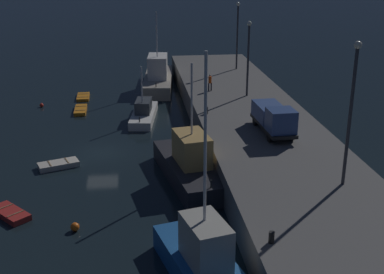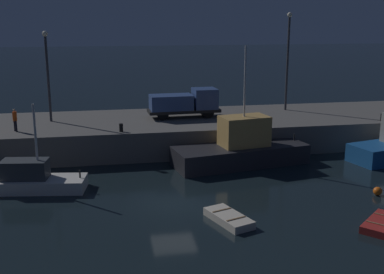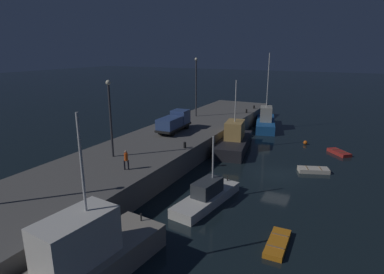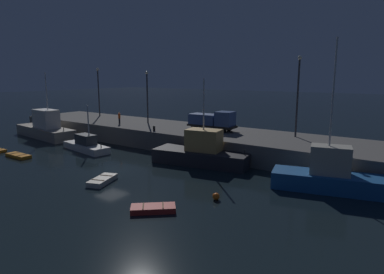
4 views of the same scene
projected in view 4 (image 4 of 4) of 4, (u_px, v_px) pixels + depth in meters
The scene contains 17 objects.
ground_plane at pixel (111, 169), 31.23m from camera, with size 320.00×320.00×0.00m, color black.
pier_quay at pixel (191, 137), 41.34m from camera, with size 57.27×9.53×2.22m.
fishing_trawler_red at pixel (337, 177), 25.19m from camera, with size 10.23×5.03×11.37m.
fishing_boat_blue at pixel (45, 128), 47.23m from camera, with size 12.00×4.30×9.03m.
fishing_boat_white at pixel (202, 153), 32.94m from camera, with size 10.00×4.84×8.41m.
fishing_boat_orange at pixel (86, 145), 38.94m from camera, with size 7.47×3.07×5.35m.
dinghy_orange_near at pixel (18, 156), 35.86m from camera, with size 3.30×1.20×0.39m.
rowboat_white_mid at pixel (102, 180), 27.37m from camera, with size 2.20×3.19×0.45m.
dinghy_red_small at pixel (153, 209), 21.58m from camera, with size 2.95×2.81×0.41m.
mooring_buoy_near at pixel (216, 196), 23.54m from camera, with size 0.52×0.52×0.52m, color orange.
lamp_post_west at pixel (98, 88), 53.32m from camera, with size 0.44×0.44×7.66m.
lamp_post_east at pixel (147, 92), 45.45m from camera, with size 0.44×0.44×7.05m.
lamp_post_central at pixel (298, 90), 34.82m from camera, with size 0.44×0.44×8.49m.
utility_truck at pixel (213, 120), 39.51m from camera, with size 5.99×2.16×2.35m.
dockworker at pixel (119, 117), 44.66m from camera, with size 0.41×0.41×1.67m.
bollard_west at pixel (342, 151), 27.56m from camera, with size 0.28×0.28×0.58m, color black.
bollard_central at pixel (154, 128), 39.32m from camera, with size 0.28×0.28×0.60m, color black.
Camera 4 is at (23.69, -20.15, 8.67)m, focal length 31.20 mm.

